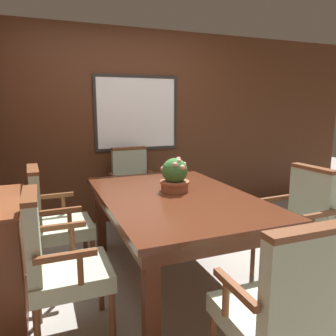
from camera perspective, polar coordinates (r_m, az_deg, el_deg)
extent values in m
plane|color=#A39E93|center=(2.96, 2.21, -19.76)|extent=(14.00, 14.00, 0.00)
cube|color=#4C2816|center=(4.27, -7.58, 6.99)|extent=(7.20, 0.06, 2.45)
cube|color=white|center=(4.26, -5.43, 9.48)|extent=(1.02, 0.01, 0.88)
cube|color=#282623|center=(4.27, -5.52, 15.59)|extent=(1.09, 0.02, 0.04)
cube|color=#282623|center=(4.29, -5.30, 3.40)|extent=(1.09, 0.02, 0.03)
cube|color=#282623|center=(4.14, -12.54, 9.24)|extent=(0.04, 0.02, 0.88)
cube|color=#282623|center=(4.44, 1.25, 9.58)|extent=(0.03, 0.02, 0.88)
cube|color=#4C2314|center=(2.07, -2.97, -22.73)|extent=(0.09, 0.09, 0.73)
cube|color=#4C2314|center=(2.51, 19.69, -16.95)|extent=(0.09, 0.09, 0.73)
cube|color=#4C2314|center=(3.50, -11.64, -8.44)|extent=(0.09, 0.09, 0.73)
cube|color=#4C2314|center=(3.78, 3.20, -6.78)|extent=(0.09, 0.09, 0.73)
cube|color=#4C2314|center=(2.79, 1.14, -6.41)|extent=(1.13, 1.78, 0.09)
cube|color=#4C2314|center=(2.77, 1.15, -5.08)|extent=(1.19, 1.84, 0.04)
cylinder|color=brown|center=(3.02, -12.88, -15.29)|extent=(0.04, 0.04, 0.38)
cylinder|color=brown|center=(3.39, -14.19, -12.36)|extent=(0.04, 0.04, 0.38)
cylinder|color=brown|center=(2.99, -21.48, -16.12)|extent=(0.04, 0.04, 0.38)
cylinder|color=brown|center=(3.36, -21.75, -13.04)|extent=(0.04, 0.04, 0.38)
cube|color=#9EA88E|center=(3.09, -17.84, -10.02)|extent=(0.51, 0.48, 0.11)
cube|color=#9EA88E|center=(2.99, -22.16, -5.04)|extent=(0.09, 0.43, 0.48)
cube|color=brown|center=(2.93, -22.52, -0.24)|extent=(0.10, 0.43, 0.03)
cylinder|color=brown|center=(2.81, -16.75, -8.81)|extent=(0.04, 0.04, 0.19)
cube|color=brown|center=(2.78, -18.40, -7.12)|extent=(0.35, 0.05, 0.04)
cylinder|color=brown|center=(3.27, -17.77, -6.06)|extent=(0.04, 0.04, 0.19)
cube|color=brown|center=(3.24, -19.18, -4.58)|extent=(0.35, 0.05, 0.04)
cylinder|color=brown|center=(2.31, 17.71, -24.60)|extent=(0.04, 0.04, 0.38)
cube|color=#9EA88E|center=(1.92, 17.35, -23.70)|extent=(0.48, 0.50, 0.11)
cube|color=#9EA88E|center=(1.64, 22.71, -18.48)|extent=(0.43, 0.09, 0.48)
cube|color=brown|center=(1.53, 23.42, -10.08)|extent=(0.43, 0.09, 0.03)
cylinder|color=brown|center=(2.01, 22.66, -17.44)|extent=(0.04, 0.04, 0.19)
cube|color=brown|center=(1.92, 24.45, -15.80)|extent=(0.04, 0.35, 0.04)
cylinder|color=brown|center=(1.74, 10.05, -21.37)|extent=(0.04, 0.04, 0.19)
cube|color=brown|center=(1.64, 11.58, -19.82)|extent=(0.04, 0.35, 0.04)
cylinder|color=brown|center=(2.29, -9.64, -24.52)|extent=(0.04, 0.04, 0.38)
cylinder|color=brown|center=(2.63, -11.60, -19.50)|extent=(0.04, 0.04, 0.38)
cylinder|color=brown|center=(2.61, -21.74, -20.36)|extent=(0.04, 0.04, 0.38)
cube|color=#9EA88E|center=(2.31, -16.51, -17.32)|extent=(0.50, 0.47, 0.11)
cube|color=#9EA88E|center=(2.19, -22.48, -10.86)|extent=(0.08, 0.43, 0.48)
cube|color=brown|center=(2.11, -22.99, -4.39)|extent=(0.09, 0.43, 0.03)
cylinder|color=brown|center=(2.03, -15.01, -16.68)|extent=(0.04, 0.04, 0.19)
cube|color=brown|center=(1.98, -17.36, -14.46)|extent=(0.35, 0.04, 0.04)
cylinder|color=brown|center=(2.47, -16.34, -11.58)|extent=(0.04, 0.04, 0.19)
cube|color=brown|center=(2.43, -18.23, -9.67)|extent=(0.35, 0.04, 0.04)
cylinder|color=brown|center=(3.80, -7.62, -9.49)|extent=(0.04, 0.04, 0.38)
cylinder|color=brown|center=(3.93, -1.81, -8.72)|extent=(0.04, 0.04, 0.38)
cylinder|color=brown|center=(4.20, -9.32, -7.55)|extent=(0.04, 0.04, 0.38)
cylinder|color=brown|center=(4.32, -4.02, -6.92)|extent=(0.04, 0.04, 0.38)
cube|color=#9EA88E|center=(3.98, -5.77, -4.80)|extent=(0.49, 0.52, 0.11)
cube|color=#9EA88E|center=(4.11, -6.76, -0.11)|extent=(0.44, 0.10, 0.48)
cube|color=brown|center=(4.07, -6.84, 3.42)|extent=(0.44, 0.11, 0.03)
cylinder|color=brown|center=(3.85, -9.09, -3.17)|extent=(0.04, 0.04, 0.19)
cube|color=brown|center=(3.89, -9.42, -1.58)|extent=(0.05, 0.35, 0.04)
cylinder|color=brown|center=(3.99, -2.31, -2.51)|extent=(0.04, 0.04, 0.19)
cube|color=brown|center=(4.04, -2.71, -0.99)|extent=(0.05, 0.35, 0.04)
cylinder|color=brown|center=(3.11, 14.55, -14.56)|extent=(0.04, 0.04, 0.38)
cylinder|color=brown|center=(2.84, 19.96, -17.46)|extent=(0.04, 0.04, 0.38)
cylinder|color=brown|center=(3.38, 20.48, -12.77)|extent=(0.04, 0.04, 0.38)
cylinder|color=brown|center=(3.14, 25.91, -15.12)|extent=(0.04, 0.04, 0.38)
cube|color=#9EA88E|center=(3.02, 20.56, -10.71)|extent=(0.52, 0.49, 0.11)
cube|color=#9EA88E|center=(3.07, 23.70, -4.75)|extent=(0.10, 0.44, 0.48)
cube|color=brown|center=(3.02, 24.07, -0.06)|extent=(0.11, 0.44, 0.03)
cylinder|color=brown|center=(3.11, 17.07, -6.93)|extent=(0.04, 0.04, 0.19)
cube|color=brown|center=(3.13, 18.20, -5.08)|extent=(0.35, 0.05, 0.04)
cylinder|color=brown|center=(2.78, 23.78, -9.49)|extent=(0.04, 0.04, 0.19)
cube|color=brown|center=(2.81, 24.95, -7.39)|extent=(0.35, 0.05, 0.04)
cylinder|color=#9E5638|center=(2.86, 1.16, -3.14)|extent=(0.24, 0.24, 0.09)
cylinder|color=#9E5638|center=(2.85, 1.16, -2.47)|extent=(0.26, 0.26, 0.02)
sphere|color=#387033|center=(2.83, 1.17, -0.51)|extent=(0.22, 0.22, 0.22)
sphere|color=#E6A299|center=(2.93, 1.51, 0.38)|extent=(0.06, 0.06, 0.06)
sphere|color=#E79486|center=(2.75, 2.52, 0.05)|extent=(0.05, 0.05, 0.05)
sphere|color=#FD9B8A|center=(2.83, -0.94, -0.10)|extent=(0.04, 0.04, 0.04)
sphere|color=pink|center=(2.93, 1.68, -0.07)|extent=(0.06, 0.06, 0.06)
sphere|color=pink|center=(2.85, 1.83, 1.50)|extent=(0.05, 0.05, 0.05)
sphere|color=#EA8F80|center=(2.86, 2.84, 0.68)|extent=(0.04, 0.04, 0.04)
sphere|color=#EAA28F|center=(2.78, 1.91, 1.21)|extent=(0.04, 0.04, 0.04)
sphere|color=pink|center=(2.74, 1.23, 0.57)|extent=(0.04, 0.04, 0.04)
sphere|color=#4C422D|center=(2.69, -23.77, -8.90)|extent=(0.03, 0.03, 0.03)
sphere|color=#4C422D|center=(2.62, -23.37, -16.87)|extent=(0.03, 0.03, 0.03)
sphere|color=#4C422D|center=(3.00, -23.18, -13.23)|extent=(0.03, 0.03, 0.03)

